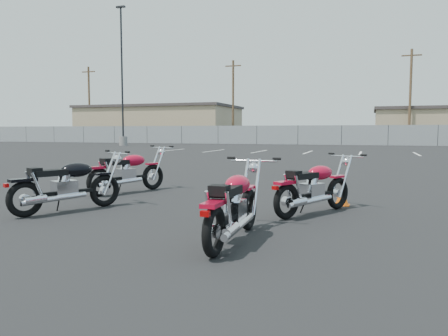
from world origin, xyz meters
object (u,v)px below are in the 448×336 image
(motorcycle_second_black, at_px, (67,185))
(motorcycle_rear_red, at_px, (234,206))
(motorcycle_third_red, at_px, (314,187))
(motorcycle_front_red, at_px, (127,172))

(motorcycle_second_black, distance_m, motorcycle_rear_red, 3.22)
(motorcycle_third_red, relative_size, motorcycle_rear_red, 0.92)
(motorcycle_front_red, xyz_separation_m, motorcycle_second_black, (0.22, -2.16, -0.01))
(motorcycle_third_red, bearing_deg, motorcycle_second_black, -164.25)
(motorcycle_front_red, relative_size, motorcycle_second_black, 1.03)
(motorcycle_front_red, xyz_separation_m, motorcycle_third_red, (3.94, -1.11, -0.02))
(motorcycle_second_black, xyz_separation_m, motorcycle_third_red, (3.73, 1.05, -0.02))
(motorcycle_front_red, distance_m, motorcycle_second_black, 2.18)
(motorcycle_third_red, bearing_deg, motorcycle_front_red, 164.22)
(motorcycle_front_red, height_order, motorcycle_second_black, motorcycle_front_red)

